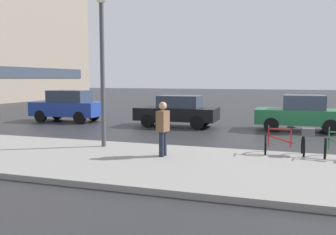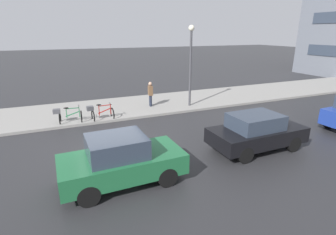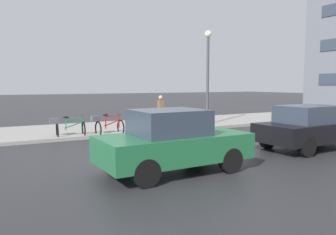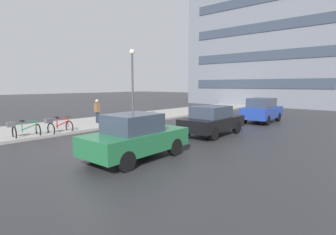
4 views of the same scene
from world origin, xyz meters
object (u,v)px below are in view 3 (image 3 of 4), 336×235
(bicycle_nearest, at_px, (67,127))
(streetlamp, at_px, (208,67))
(car_green, at_px, (173,142))
(pedestrian, at_px, (161,110))
(car_black, at_px, (310,127))
(bicycle_second, at_px, (106,125))

(bicycle_nearest, relative_size, streetlamp, 0.28)
(car_green, distance_m, streetlamp, 9.50)
(car_green, bearing_deg, pedestrian, 154.30)
(car_green, height_order, car_black, car_green)
(car_black, relative_size, pedestrian, 2.35)
(bicycle_nearest, height_order, pedestrian, pedestrian)
(bicycle_second, distance_m, car_black, 8.02)
(bicycle_second, bearing_deg, streetlamp, 95.69)
(car_green, bearing_deg, bicycle_second, 176.77)
(car_green, relative_size, pedestrian, 2.31)
(car_green, xyz_separation_m, car_black, (-0.32, 5.63, -0.02))
(bicycle_second, bearing_deg, car_black, 41.11)
(pedestrian, xyz_separation_m, streetlamp, (0.84, 2.33, 2.19))
(pedestrian, relative_size, streetlamp, 0.33)
(pedestrian, bearing_deg, streetlamp, 70.20)
(bicycle_second, height_order, car_black, car_black)
(pedestrian, bearing_deg, car_green, -25.70)
(pedestrian, distance_m, streetlamp, 3.30)
(car_black, bearing_deg, pedestrian, -165.74)
(pedestrian, bearing_deg, bicycle_nearest, -76.18)
(car_black, relative_size, streetlamp, 0.79)
(bicycle_second, relative_size, streetlamp, 0.28)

